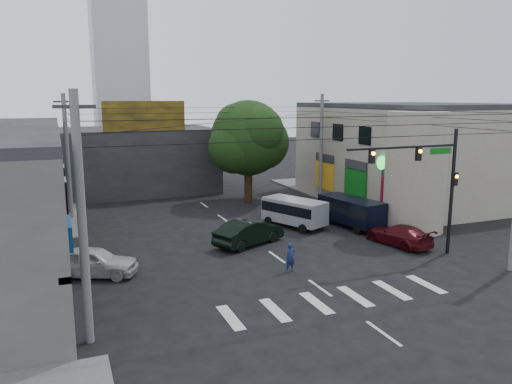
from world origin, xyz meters
TOP-DOWN VIEW (x-y plane):
  - ground at (0.00, 0.00)m, footprint 160.00×160.00m
  - sidewalk_far_right at (18.00, 18.00)m, footprint 16.00×16.00m
  - building_right at (18.00, 13.00)m, footprint 14.00×18.00m
  - corner_column at (11.00, 4.00)m, footprint 4.00×4.00m
  - building_far at (-4.00, 26.00)m, footprint 14.00×10.00m
  - billboard at (-4.00, 21.10)m, footprint 7.00×0.30m
  - tower_distant at (0.00, 70.00)m, footprint 9.00×9.00m
  - street_tree at (4.00, 17.00)m, footprint 6.40×6.40m
  - traffic_gantry at (7.82, -1.00)m, footprint 7.10×0.35m
  - utility_pole_near_left at (-10.50, -4.50)m, footprint 0.32×0.32m
  - utility_pole_far_left at (-10.50, 16.00)m, footprint 0.32×0.32m
  - utility_pole_far_right at (10.50, 16.00)m, footprint 0.32×0.32m
  - dark_sedan at (-0.59, 4.86)m, footprint 5.29×6.01m
  - white_compact at (-9.86, 2.69)m, footprint 5.04×5.74m
  - maroon_sedan at (7.91, 1.41)m, footprint 3.41×5.07m
  - silver_minivan at (3.86, 7.67)m, footprint 5.96×5.28m
  - navy_van at (7.54, 6.25)m, footprint 5.68×3.61m
  - traffic_officer at (-0.33, -0.44)m, footprint 0.60×0.44m

SIDE VIEW (x-z plane):
  - ground at x=0.00m, z-range 0.00..0.00m
  - sidewalk_far_right at x=18.00m, z-range 0.00..0.15m
  - maroon_sedan at x=7.91m, z-range 0.00..1.28m
  - white_compact at x=-9.86m, z-range 0.00..1.51m
  - traffic_officer at x=-0.33m, z-range 0.00..1.52m
  - dark_sedan at x=-0.59m, z-range 0.00..1.56m
  - silver_minivan at x=3.86m, z-range 0.00..1.95m
  - navy_van at x=7.54m, z-range 0.00..2.01m
  - building_far at x=-4.00m, z-range 0.00..6.00m
  - building_right at x=18.00m, z-range 0.00..8.00m
  - corner_column at x=11.00m, z-range 0.00..8.00m
  - utility_pole_near_left at x=-10.50m, z-range 0.00..9.20m
  - utility_pole_far_left at x=-10.50m, z-range 0.00..9.20m
  - utility_pole_far_right at x=10.50m, z-range 0.00..9.20m
  - traffic_gantry at x=7.82m, z-range 1.23..8.43m
  - street_tree at x=4.00m, z-range 1.12..9.82m
  - billboard at x=-4.00m, z-range 6.00..8.60m
  - tower_distant at x=0.00m, z-range 0.00..44.00m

